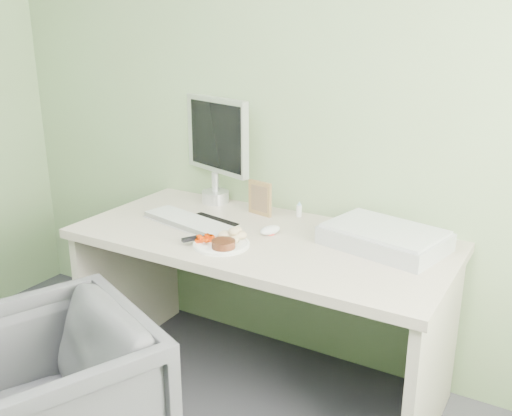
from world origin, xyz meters
The scene contains 15 objects.
wall_back centered at (0.00, 2.00, 1.35)m, with size 3.50×3.50×0.00m, color #82A070.
desk centered at (0.00, 1.62, 0.55)m, with size 1.60×0.75×0.73m.
plate centered at (-0.08, 1.45, 0.74)m, with size 0.23×0.23×0.01m, color white.
steak centered at (-0.05, 1.41, 0.76)m, with size 0.09×0.09×0.03m, color black.
potato_pile centered at (-0.06, 1.51, 0.77)m, with size 0.09×0.07×0.05m, color tan.
carrot_heap centered at (-0.14, 1.43, 0.76)m, with size 0.06×0.05×0.04m, color #F13B05.
steak_knife centered at (-0.18, 1.43, 0.75)m, with size 0.12×0.20×0.02m.
mousepad centered at (-0.30, 1.62, 0.73)m, with size 0.25×0.22×0.00m, color black.
keyboard centered at (-0.34, 1.58, 0.75)m, with size 0.47×0.14×0.02m, color white.
computer_mouse centered at (0.03, 1.66, 0.75)m, with size 0.06×0.10×0.04m, color white.
photo_frame centered at (-0.14, 1.86, 0.81)m, with size 0.13×0.02×0.16m, color olive.
eyedrop_bottle centered at (0.03, 1.93, 0.76)m, with size 0.03×0.03×0.08m.
scanner centered at (0.49, 1.77, 0.77)m, with size 0.46×0.31×0.07m, color #AEB2B6.
monitor centered at (-0.43, 1.94, 1.02)m, with size 0.42×0.18×0.52m.
desk_chair centered at (-0.34, 0.74, 0.32)m, with size 0.68×0.70×0.63m, color #3D3D43.
Camera 1 is at (1.12, -0.33, 1.59)m, focal length 40.00 mm.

